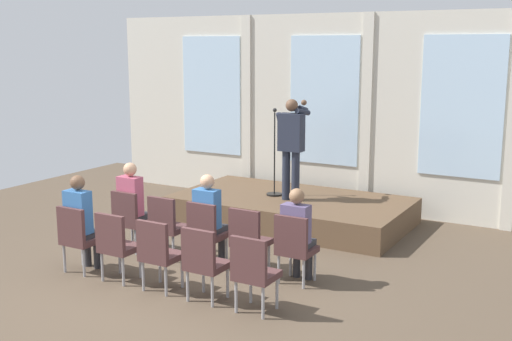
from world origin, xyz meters
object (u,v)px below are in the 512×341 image
at_px(chair_r0_c0, 130,217).
at_px(audience_r0_c4, 298,230).
at_px(chair_r1_c1, 116,243).
at_px(speaker, 291,142).
at_px(chair_r1_c4, 253,270).
at_px(audience_r0_c0, 133,202).
at_px(audience_r1_c0, 81,218).
at_px(chair_r0_c2, 206,230).
at_px(chair_r1_c2, 158,251).
at_px(chair_r1_c3, 204,260).
at_px(chair_r0_c4, 295,245).
at_px(mic_stand, 274,177).
at_px(audience_r0_c2, 209,215).
at_px(chair_r0_c1, 167,223).
at_px(chair_r1_c0, 78,235).

relative_size(chair_r0_c0, audience_r0_c4, 0.74).
bearing_deg(chair_r1_c1, speaker, 77.96).
bearing_deg(chair_r1_c4, audience_r0_c0, 157.39).
relative_size(speaker, chair_r1_c1, 1.85).
relative_size(chair_r0_c0, audience_r1_c0, 0.69).
distance_m(chair_r0_c2, chair_r1_c2, 1.07).
height_order(chair_r1_c2, chair_r1_c3, same).
bearing_deg(chair_r0_c4, mic_stand, 122.78).
relative_size(audience_r0_c0, audience_r0_c2, 1.03).
relative_size(speaker, audience_r1_c0, 1.28).
distance_m(chair_r0_c0, chair_r0_c4, 2.76).
xyz_separation_m(audience_r0_c0, audience_r0_c4, (2.76, 0.00, -0.04)).
bearing_deg(audience_r0_c0, chair_r1_c2, -39.80).
bearing_deg(chair_r0_c4, chair_r1_c2, -142.20).
distance_m(chair_r0_c4, audience_r0_c4, 0.20).
height_order(audience_r0_c2, chair_r0_c4, audience_r0_c2).
height_order(audience_r0_c0, audience_r1_c0, audience_r0_c0).
distance_m(chair_r0_c1, audience_r1_c0, 1.23).
relative_size(chair_r0_c2, chair_r1_c4, 1.00).
relative_size(audience_r0_c0, audience_r1_c0, 1.00).
bearing_deg(chair_r0_c2, audience_r0_c4, 3.47).
relative_size(mic_stand, chair_r1_c3, 1.65).
bearing_deg(chair_r0_c0, chair_r1_c1, -57.20).
bearing_deg(chair_r1_c2, chair_r1_c4, 0.00).
xyz_separation_m(audience_r0_c0, chair_r0_c1, (0.69, -0.08, -0.22)).
distance_m(audience_r0_c0, chair_r1_c3, 2.38).
height_order(chair_r0_c4, chair_r1_c4, same).
bearing_deg(chair_r1_c4, chair_r1_c1, 180.00).
bearing_deg(chair_r0_c2, audience_r0_c0, 176.72).
bearing_deg(chair_r0_c4, chair_r1_c3, -122.80).
xyz_separation_m(speaker, audience_r0_c2, (-0.07, -2.43, -0.73)).
bearing_deg(mic_stand, chair_r1_c1, -95.32).
relative_size(speaker, chair_r1_c0, 1.85).
relative_size(mic_stand, chair_r0_c4, 1.65).
bearing_deg(chair_r0_c1, chair_r1_c2, -57.20).
relative_size(chair_r0_c0, chair_r0_c4, 1.00).
xyz_separation_m(chair_r0_c1, audience_r0_c2, (0.69, 0.08, 0.20)).
distance_m(chair_r0_c0, audience_r0_c4, 2.77).
bearing_deg(audience_r1_c0, mic_stand, 74.18).
bearing_deg(audience_r0_c4, chair_r1_c4, -90.00).
relative_size(audience_r0_c0, chair_r0_c4, 1.45).
bearing_deg(speaker, chair_r0_c1, -106.94).
relative_size(chair_r0_c0, chair_r1_c1, 1.00).
bearing_deg(chair_r1_c3, chair_r1_c4, 0.00).
xyz_separation_m(audience_r0_c2, chair_r1_c4, (1.38, -1.15, -0.20)).
distance_m(chair_r1_c1, chair_r1_c4, 2.07).
bearing_deg(audience_r0_c2, audience_r1_c0, -142.14).
height_order(chair_r0_c4, chair_r1_c2, same).
height_order(chair_r0_c0, chair_r1_c3, same).
bearing_deg(chair_r0_c4, chair_r1_c1, -152.65).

